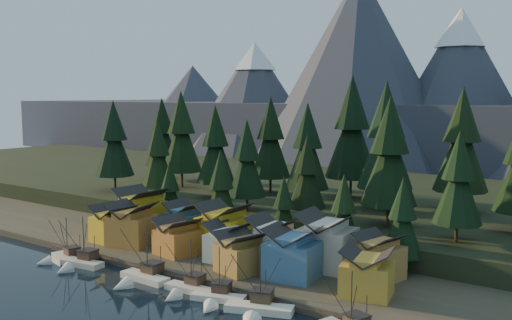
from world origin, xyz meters
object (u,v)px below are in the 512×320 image
Objects in this scene: house_back_0 at (141,210)px; boat_0 at (60,252)px; boat_1 at (78,257)px; house_front_1 at (132,223)px; boat_5 at (257,302)px; house_back_1 at (186,220)px; house_front_0 at (113,223)px; boat_3 at (185,283)px; boat_4 at (216,292)px; boat_2 at (140,271)px.

boat_0 is at bearing -88.68° from house_back_0.
boat_1 is 1.04× the size of house_back_0.
house_front_1 is (6.57, 13.70, 4.48)m from boat_0.
boat_0 is at bearing -127.21° from house_front_1.
boat_5 is 1.36× the size of house_back_1.
boat_0 is 0.93× the size of house_back_0.
house_front_1 is at bearing -122.38° from house_back_1.
boat_1 is at bearing -66.87° from house_front_0.
boat_3 is at bearing -44.90° from house_back_1.
house_back_0 reaches higher than boat_1.
house_front_1 reaches higher than boat_4.
boat_0 is at bearing -93.43° from house_front_0.
boat_5 is 1.10× the size of house_back_0.
house_back_0 reaches higher than house_back_1.
house_front_1 is at bearing 139.65° from boat_4.
boat_5 reaches higher than boat_4.
boat_5 is at bearing -6.79° from boat_1.
boat_5 is 43.50m from house_back_1.
boat_0 is 22.57m from house_back_0.
boat_3 is 1.01× the size of boat_4.
house_back_1 is at bearing 42.98° from house_front_1.
house_front_1 reaches higher than house_back_1.
house_back_1 is (-9.76, 23.29, 3.96)m from boat_2.
house_back_0 reaches higher than boat_4.
house_back_1 is (-27.70, 23.15, 4.25)m from boat_4.
boat_5 reaches higher than boat_0.
house_front_0 is (-33.05, 12.38, 3.94)m from boat_3.
boat_3 is 30.77m from house_front_1.
boat_0 is 1.19× the size of house_front_0.
boat_0 is 0.95× the size of house_front_1.
house_back_0 is at bearing 132.77° from boat_4.
boat_2 is at bearing 158.96° from boat_5.
house_front_1 is (-34.68, 13.33, 4.55)m from boat_4.
boat_2 is 1.10× the size of house_front_1.
boat_4 is (7.14, -0.36, -0.06)m from boat_3.
boat_0 is at bearing 167.10° from boat_1.
house_front_0 is (1.06, 13.10, 3.93)m from boat_0.
boat_5 is at bearing -29.25° from house_front_1.
house_back_0 reaches higher than boat_0.
house_front_1 reaches higher than boat_5.
boat_4 is (41.25, 0.37, -0.07)m from boat_0.
boat_2 reaches higher than boat_1.
boat_4 is 37.43m from house_front_1.
boat_0 is at bearing 177.04° from boat_3.
boat_1 is 34.68m from boat_4.
boat_5 reaches higher than boat_1.
boat_3 is 0.98× the size of house_front_1.
house_back_0 is (-33.58, 21.21, 5.28)m from boat_3.
boat_1 is at bearing -175.55° from boat_2.
boat_0 is 15.84m from house_front_1.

